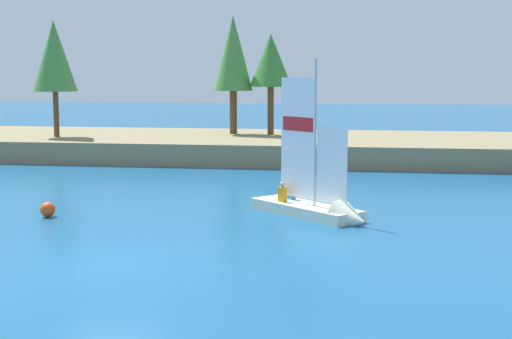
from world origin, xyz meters
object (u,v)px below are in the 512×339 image
at_px(shoreline_tree_left, 54,56).
at_px(shoreline_tree_midleft, 233,54).
at_px(shoreline_tree_centre, 271,61).
at_px(channel_buoy, 48,210).
at_px(sailboat, 322,207).

height_order(shoreline_tree_left, shoreline_tree_midleft, shoreline_tree_midleft).
height_order(shoreline_tree_centre, channel_buoy, shoreline_tree_centre).
bearing_deg(channel_buoy, shoreline_tree_left, 112.31).
bearing_deg(shoreline_tree_left, channel_buoy, -67.69).
height_order(shoreline_tree_left, channel_buoy, shoreline_tree_left).
xyz_separation_m(shoreline_tree_midleft, shoreline_tree_centre, (2.28, -0.24, -0.42)).
distance_m(shoreline_tree_left, sailboat, 23.56).
relative_size(shoreline_tree_midleft, channel_buoy, 13.84).
xyz_separation_m(shoreline_tree_midleft, sailboat, (6.69, -19.85, -5.51)).
relative_size(shoreline_tree_left, shoreline_tree_midleft, 0.94).
bearing_deg(shoreline_tree_midleft, channel_buoy, -96.82).
bearing_deg(shoreline_tree_midleft, sailboat, -71.38).
height_order(shoreline_tree_midleft, channel_buoy, shoreline_tree_midleft).
distance_m(shoreline_tree_left, shoreline_tree_centre, 12.38).
bearing_deg(shoreline_tree_centre, shoreline_tree_midleft, 174.12).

